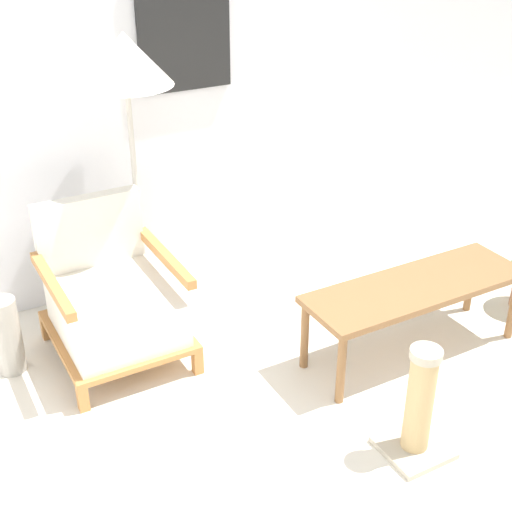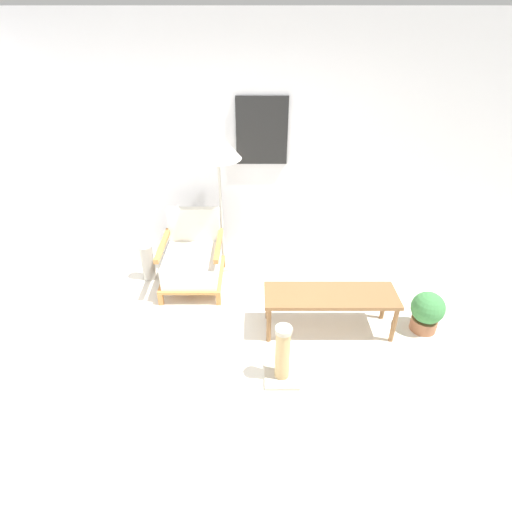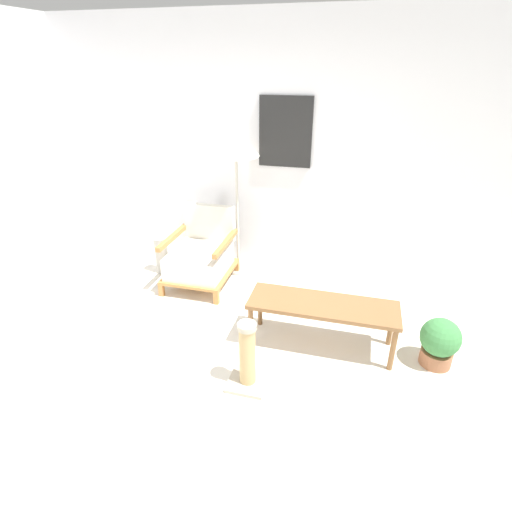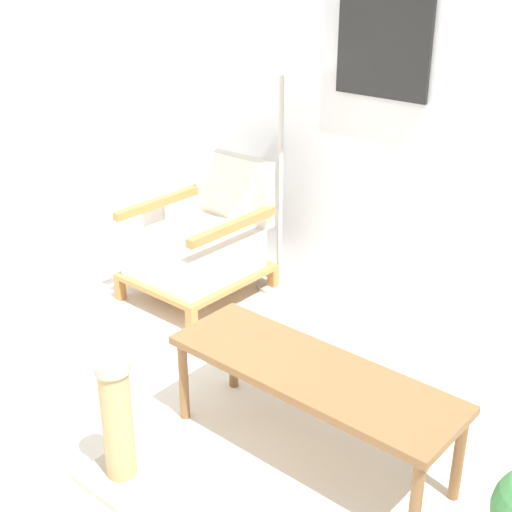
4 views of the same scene
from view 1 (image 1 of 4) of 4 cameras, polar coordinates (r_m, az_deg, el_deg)
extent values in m
plane|color=silver|center=(3.16, 12.87, -19.27)|extent=(14.00, 14.00, 0.00)
cube|color=silver|center=(4.27, -6.62, 15.19)|extent=(8.00, 0.06, 2.70)
cube|color=black|center=(4.21, -5.78, 17.83)|extent=(0.56, 0.02, 0.72)
cube|color=#B2753D|center=(3.60, -13.68, -11.00)|extent=(0.05, 0.05, 0.14)
cube|color=#B2753D|center=(3.75, -4.70, -8.41)|extent=(0.05, 0.05, 0.14)
cube|color=#B2753D|center=(4.16, -16.46, -5.50)|extent=(0.05, 0.05, 0.14)
cube|color=#B2753D|center=(4.29, -8.62, -3.48)|extent=(0.05, 0.05, 0.14)
cube|color=#B2753D|center=(3.89, -11.02, -5.90)|extent=(0.66, 0.75, 0.03)
cube|color=silver|center=(3.80, -11.10, -4.39)|extent=(0.58, 0.65, 0.24)
cube|color=silver|center=(3.94, -13.20, 1.97)|extent=(0.58, 0.08, 0.40)
cube|color=#B2753D|center=(3.63, -15.99, -2.21)|extent=(0.05, 0.69, 0.05)
cube|color=#B2753D|center=(3.78, -7.26, -0.06)|extent=(0.05, 0.69, 0.05)
cylinder|color=#B7B2A8|center=(4.36, -8.82, -3.77)|extent=(0.28, 0.28, 0.03)
cylinder|color=#B7B2A8|center=(4.05, -9.50, 4.29)|extent=(0.03, 0.03, 1.31)
cone|color=silver|center=(3.81, -10.46, 15.25)|extent=(0.49, 0.49, 0.27)
cube|color=brown|center=(3.80, 12.72, -2.42)|extent=(1.23, 0.41, 0.04)
cylinder|color=brown|center=(3.50, 6.82, -8.98)|extent=(0.04, 0.04, 0.39)
cylinder|color=brown|center=(3.71, 3.92, -6.36)|extent=(0.04, 0.04, 0.39)
cylinder|color=brown|center=(4.36, 16.80, -1.94)|extent=(0.04, 0.04, 0.39)
cylinder|color=#9E998E|center=(3.89, -19.33, -6.05)|extent=(0.15, 0.15, 0.43)
cube|color=#B2A893|center=(3.40, 12.48, -14.72)|extent=(0.29, 0.29, 0.03)
cylinder|color=tan|center=(3.24, 12.95, -11.39)|extent=(0.12, 0.12, 0.48)
cylinder|color=#B2A893|center=(3.08, 13.47, -7.63)|extent=(0.14, 0.14, 0.04)
camera|label=2|loc=(1.72, 87.71, 14.91)|focal=28.00mm
camera|label=3|loc=(2.49, 72.57, 7.24)|focal=28.00mm
camera|label=4|loc=(3.71, 55.78, 11.68)|focal=50.00mm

